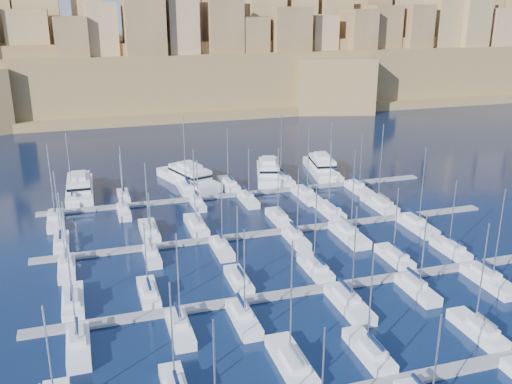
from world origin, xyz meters
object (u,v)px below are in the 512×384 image
object	(u,v)px
motor_yacht_b	(189,177)
motor_yacht_d	(321,166)
motor_yacht_c	(269,171)
motor_yacht_a	(79,187)
sailboat_2	(292,362)
sailboat_4	(478,329)

from	to	relation	value
motor_yacht_b	motor_yacht_d	distance (m)	32.12
motor_yacht_b	motor_yacht_d	world-z (taller)	same
motor_yacht_c	motor_yacht_a	bearing A→B (deg)	179.51
motor_yacht_d	sailboat_2	bearing A→B (deg)	-116.02
sailboat_2	motor_yacht_b	size ratio (longest dim) A/B	0.76
motor_yacht_a	motor_yacht_b	xyz separation A→B (m)	(23.80, 0.79, -0.00)
motor_yacht_c	sailboat_2	bearing A→B (deg)	-106.51
sailboat_2	motor_yacht_d	bearing A→B (deg)	63.98
sailboat_2	motor_yacht_a	world-z (taller)	sailboat_2
motor_yacht_a	motor_yacht_b	size ratio (longest dim) A/B	0.89
motor_yacht_d	sailboat_4	bearing A→B (deg)	-97.76
sailboat_4	motor_yacht_c	distance (m)	70.57
motor_yacht_c	sailboat_4	bearing A→B (deg)	-86.91
sailboat_2	motor_yacht_d	xyz separation A→B (m)	(34.14, 69.95, 0.96)
motor_yacht_a	motor_yacht_d	distance (m)	55.90
sailboat_2	sailboat_4	size ratio (longest dim) A/B	1.05
motor_yacht_a	motor_yacht_d	xyz separation A→B (m)	(55.90, -0.34, -0.00)
sailboat_2	motor_yacht_b	world-z (taller)	sailboat_2
sailboat_2	motor_yacht_a	distance (m)	73.59
sailboat_4	motor_yacht_b	bearing A→B (deg)	107.43
motor_yacht_c	motor_yacht_d	xyz separation A→B (m)	(13.41, 0.02, 0.00)
motor_yacht_b	motor_yacht_a	bearing A→B (deg)	-178.10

